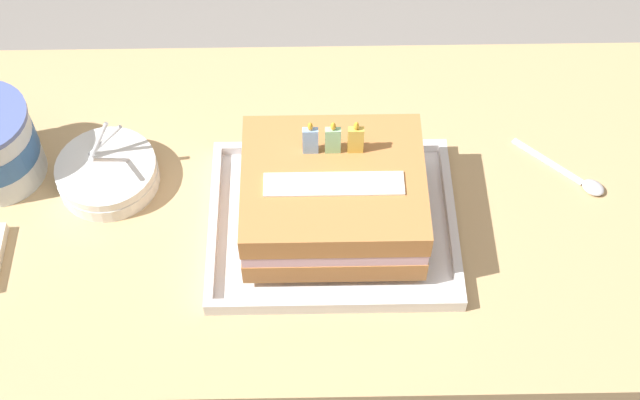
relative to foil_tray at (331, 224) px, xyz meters
The scene contains 6 objects.
ground_plane 0.69m from the foil_tray, 119.66° to the left, with size 8.00×8.00×0.00m, color gray.
dining_table 0.13m from the foil_tray, 119.66° to the left, with size 1.16×0.62×0.68m.
foil_tray is the anchor object (origin of this frame).
birthday_cake 0.07m from the foil_tray, 90.00° to the left, with size 0.24×0.21×0.16m.
bowl_stack 0.34m from the foil_tray, 165.18° to the left, with size 0.15×0.15×0.11m.
serving_spoon_near_tray 0.38m from the foil_tray, 10.94° to the left, with size 0.13×0.12×0.01m.
Camera 1 is at (0.00, -0.74, 1.72)m, focal length 49.21 mm.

